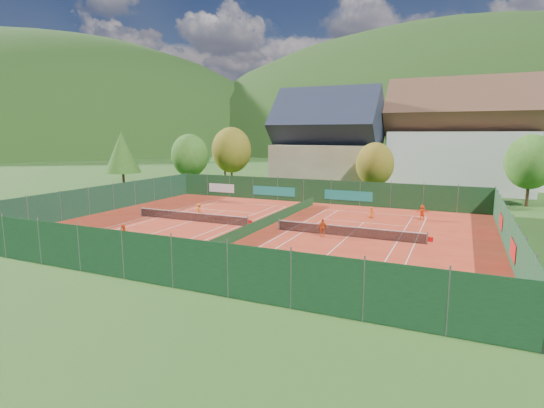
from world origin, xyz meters
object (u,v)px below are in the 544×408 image
Objects in this scene: player_right_near at (322,228)px; player_right_far_b at (422,212)px; ball_hopper at (352,271)px; player_left_mid at (123,234)px; chalet at (327,147)px; player_left_far at (199,210)px; hotel_block_a at (460,143)px; player_left_near at (122,237)px; player_right_far_a at (371,213)px.

player_right_far_b is at bearing 30.22° from player_right_near.
player_left_mid reaches higher than ball_hopper.
ball_hopper is 0.53× the size of player_left_mid.
player_right_far_b is at bearing -50.77° from chalet.
player_left_mid is 0.95× the size of player_right_far_b.
player_left_far is at bearing 130.07° from player_left_mid.
hotel_block_a is 42.39m from player_left_far.
hotel_block_a reaches higher than player_left_near.
player_right_far_b reaches higher than player_left_near.
hotel_block_a reaches higher than player_right_far_b.
hotel_block_a reaches higher than player_right_far_a.
player_left_far is 0.98× the size of player_right_near.
player_right_far_b is at bearing -167.00° from player_right_far_a.
player_left_mid is at bearing 46.92° from player_right_far_a.
player_right_near is at bearing -73.75° from chalet.
player_right_near is (13.98, 8.59, 0.04)m from player_left_mid.
hotel_block_a reaches higher than chalet.
player_right_near is (14.34, -2.80, 0.01)m from player_left_far.
hotel_block_a is 13.75× the size of player_right_far_b.
player_right_far_b is (16.15, -19.78, -5.84)m from chalet.
player_right_far_a is (16.24, 18.39, -0.16)m from player_left_mid.
player_left_near reaches higher than player_right_far_a.
player_right_far_b reaches higher than player_right_near.
player_right_near is (-4.89, 9.74, 0.23)m from ball_hopper.
player_right_far_a is (-2.64, 19.54, 0.03)m from ball_hopper.
hotel_block_a is (19.00, 6.00, 0.76)m from chalet.
player_right_far_b is (2.26, 20.82, 0.23)m from ball_hopper.
player_right_near is at bearing 116.67° from ball_hopper.
player_right_far_b reaches higher than ball_hopper.
hotel_block_a is at bearing -107.62° from player_right_far_a.
player_left_near is 12.00m from player_left_far.
player_left_mid is (-23.98, -45.45, -6.63)m from hotel_block_a.
player_left_mid reaches higher than player_left_near.
player_left_mid is at bearing 176.52° from ball_hopper.
player_left_far is 0.98× the size of player_right_far_b.
player_left_mid is 0.97× the size of player_left_far.
player_right_far_a is (2.26, 9.80, -0.19)m from player_right_near.
chalet reaches higher than player_left_mid.
player_left_far is at bearing 21.24° from player_right_far_a.
player_right_far_b is (-2.85, -25.78, -6.60)m from hotel_block_a.
player_right_far_a is (11.25, -21.06, -6.03)m from chalet.
player_right_far_b is (7.15, 11.08, 0.00)m from player_right_near.
player_left_far is at bearing -7.76° from player_right_far_b.
player_right_far_a reaches higher than ball_hopper.
player_right_near is 13.19m from player_right_far_b.
player_right_near is (13.61, 9.19, 0.10)m from player_left_near.
chalet is at bearing 121.06° from player_left_mid.
chalet is at bearing -70.20° from player_left_far.
player_right_near reaches higher than player_left_mid.
player_left_near is at bearing -117.15° from hotel_block_a.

